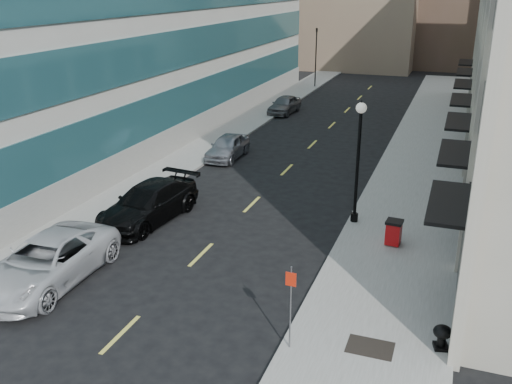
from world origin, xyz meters
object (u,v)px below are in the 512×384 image
Objects in this scene: trash_bin at (394,232)px; urn_planter at (442,335)px; traffic_signal at (317,32)px; sign_post at (291,297)px; lamppost at (358,152)px; car_white_van at (47,261)px; car_grey_sedan at (284,105)px; car_silver_sedan at (228,147)px; car_black_pickup at (149,203)px.

trash_bin reaches higher than urn_planter.
traffic_signal is 46.44m from sign_post.
lamppost is at bearing 140.70° from trash_bin.
car_white_van is 1.41× the size of car_grey_sedan.
car_silver_sedan is at bearing 129.96° from urn_planter.
trash_bin is at bearing 31.24° from car_white_van.
urn_planter is at bearing 19.93° from sign_post.
trash_bin is 8.68m from sign_post.
lamppost is at bearing 42.89° from car_white_van.
traffic_signal is 9.02× the size of urn_planter.
car_white_van is 13.63m from lamppost.
car_white_van is 8.03× the size of urn_planter.
car_silver_sedan is at bearing 144.79° from trash_bin.
car_white_van reaches higher than trash_bin.
urn_planter is (13.93, 0.49, -0.24)m from car_white_van.
traffic_signal reaches higher than car_silver_sedan.
urn_planter is at bearing -63.96° from lamppost.
lamppost is (10.07, -21.51, 2.71)m from car_grey_sedan.
car_black_pickup is at bearing 84.17° from car_white_van.
car_black_pickup is (0.53, 6.44, 0.00)m from car_white_van.
trash_bin is 1.40× the size of urn_planter.
car_grey_sedan is (-0.44, 30.81, -0.11)m from car_white_van.
sign_post is at bearing -7.04° from car_white_van.
sign_post is at bearing -76.51° from traffic_signal.
lamppost is (-2.00, 1.93, 2.73)m from trash_bin.
car_black_pickup is at bearing 156.07° from urn_planter.
car_grey_sedan is at bearing 89.72° from car_white_van.
trash_bin is (12.80, -36.64, -4.98)m from traffic_signal.
car_white_van is at bearing -87.97° from car_black_pickup.
car_silver_sedan is 20.41m from sign_post.
lamppost reaches higher than car_white_van.
car_black_pickup is 2.19× the size of sign_post.
car_black_pickup reaches higher than trash_bin.
car_black_pickup is at bearing -88.78° from car_silver_sedan.
car_grey_sedan is 4.06× the size of trash_bin.
car_grey_sedan is 0.78× the size of lamppost.
car_white_van is 17.01m from car_silver_sedan.
car_white_van is at bearing -88.48° from traffic_signal.
sign_post reaches higher than trash_bin.
car_white_van is 9.73m from sign_post.
trash_bin is at bearing -70.74° from traffic_signal.
lamppost is at bearing -60.73° from car_grey_sedan.
car_grey_sedan is 1.63× the size of sign_post.
car_silver_sedan reaches higher than car_grey_sedan.
car_white_van is 1.04× the size of car_black_pickup.
traffic_signal reaches higher than car_black_pickup.
car_black_pickup is at bearing -162.57° from lamppost.
traffic_signal is at bearing 109.14° from urn_planter.
car_white_van is at bearing -136.01° from lamppost.
lamppost is (9.63, 9.30, 2.60)m from car_white_van.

